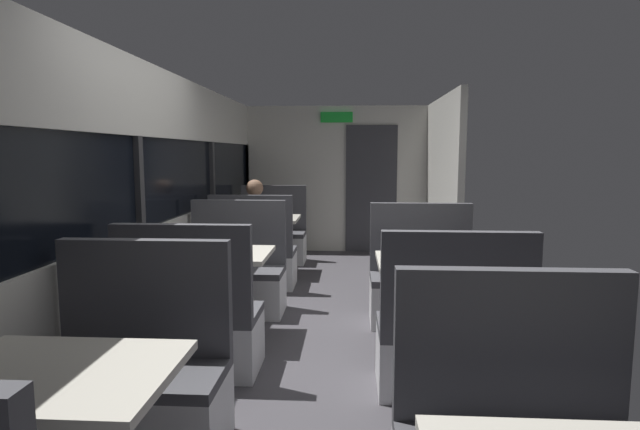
{
  "coord_description": "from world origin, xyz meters",
  "views": [
    {
      "loc": [
        0.24,
        -3.88,
        1.57
      ],
      "look_at": [
        -0.07,
        1.07,
        0.96
      ],
      "focal_mm": 28.51,
      "sensor_mm": 36.0,
      "label": 1
    }
  ],
  "objects_px": {
    "dining_table_mid_window": "(216,264)",
    "dining_table_rear_aisle": "(435,272)",
    "dining_table_far_window": "(264,225)",
    "bench_far_window_facing_end": "(254,260)",
    "bench_mid_window_facing_entry": "(236,279)",
    "bench_near_window_facing_entry": "(136,388)",
    "bench_far_window_facing_entry": "(272,239)",
    "bench_rear_aisle_facing_entry": "(422,288)",
    "seated_passenger": "(255,241)",
    "bench_mid_window_facing_end": "(192,328)",
    "bench_rear_aisle_facing_end": "(451,344)",
    "dining_table_near_window": "(57,395)"
  },
  "relations": [
    {
      "from": "dining_table_mid_window",
      "to": "bench_mid_window_facing_entry",
      "type": "relative_size",
      "value": 0.82
    },
    {
      "from": "dining_table_rear_aisle",
      "to": "dining_table_near_window",
      "type": "bearing_deg",
      "value": -129.89
    },
    {
      "from": "dining_table_mid_window",
      "to": "seated_passenger",
      "type": "height_order",
      "value": "seated_passenger"
    },
    {
      "from": "bench_mid_window_facing_end",
      "to": "bench_mid_window_facing_entry",
      "type": "relative_size",
      "value": 1.0
    },
    {
      "from": "bench_mid_window_facing_entry",
      "to": "bench_rear_aisle_facing_end",
      "type": "height_order",
      "value": "same"
    },
    {
      "from": "dining_table_rear_aisle",
      "to": "bench_rear_aisle_facing_entry",
      "type": "bearing_deg",
      "value": 90.0
    },
    {
      "from": "bench_near_window_facing_entry",
      "to": "dining_table_mid_window",
      "type": "height_order",
      "value": "bench_near_window_facing_entry"
    },
    {
      "from": "dining_table_mid_window",
      "to": "dining_table_rear_aisle",
      "type": "height_order",
      "value": "same"
    },
    {
      "from": "bench_near_window_facing_entry",
      "to": "dining_table_far_window",
      "type": "bearing_deg",
      "value": 90.0
    },
    {
      "from": "dining_table_rear_aisle",
      "to": "seated_passenger",
      "type": "xyz_separation_m",
      "value": [
        -1.79,
        1.91,
        -0.1
      ]
    },
    {
      "from": "dining_table_mid_window",
      "to": "dining_table_far_window",
      "type": "relative_size",
      "value": 1.0
    },
    {
      "from": "bench_rear_aisle_facing_end",
      "to": "bench_far_window_facing_entry",
      "type": "bearing_deg",
      "value": 114.43
    },
    {
      "from": "dining_table_far_window",
      "to": "bench_rear_aisle_facing_entry",
      "type": "relative_size",
      "value": 0.82
    },
    {
      "from": "bench_mid_window_facing_end",
      "to": "bench_far_window_facing_end",
      "type": "xyz_separation_m",
      "value": [
        0.0,
        2.34,
        0.0
      ]
    },
    {
      "from": "bench_mid_window_facing_entry",
      "to": "dining_table_rear_aisle",
      "type": "distance_m",
      "value": 2.03
    },
    {
      "from": "dining_table_far_window",
      "to": "bench_far_window_facing_end",
      "type": "bearing_deg",
      "value": -90.0
    },
    {
      "from": "bench_far_window_facing_end",
      "to": "bench_rear_aisle_facing_end",
      "type": "xyz_separation_m",
      "value": [
        1.79,
        -2.54,
        0.0
      ]
    },
    {
      "from": "bench_mid_window_facing_entry",
      "to": "bench_far_window_facing_end",
      "type": "xyz_separation_m",
      "value": [
        0.0,
        0.94,
        0.0
      ]
    },
    {
      "from": "dining_table_far_window",
      "to": "seated_passenger",
      "type": "height_order",
      "value": "seated_passenger"
    },
    {
      "from": "bench_near_window_facing_entry",
      "to": "seated_passenger",
      "type": "distance_m",
      "value": 3.36
    },
    {
      "from": "bench_near_window_facing_entry",
      "to": "bench_far_window_facing_entry",
      "type": "relative_size",
      "value": 1.0
    },
    {
      "from": "bench_far_window_facing_end",
      "to": "bench_far_window_facing_entry",
      "type": "bearing_deg",
      "value": 90.0
    },
    {
      "from": "bench_mid_window_facing_entry",
      "to": "bench_rear_aisle_facing_end",
      "type": "bearing_deg",
      "value": -41.77
    },
    {
      "from": "bench_far_window_facing_end",
      "to": "bench_far_window_facing_entry",
      "type": "relative_size",
      "value": 1.0
    },
    {
      "from": "bench_near_window_facing_entry",
      "to": "dining_table_rear_aisle",
      "type": "xyz_separation_m",
      "value": [
        1.79,
        1.44,
        0.31
      ]
    },
    {
      "from": "dining_table_mid_window",
      "to": "bench_mid_window_facing_end",
      "type": "height_order",
      "value": "bench_mid_window_facing_end"
    },
    {
      "from": "bench_near_window_facing_entry",
      "to": "bench_rear_aisle_facing_end",
      "type": "height_order",
      "value": "same"
    },
    {
      "from": "dining_table_rear_aisle",
      "to": "seated_passenger",
      "type": "height_order",
      "value": "seated_passenger"
    },
    {
      "from": "bench_near_window_facing_entry",
      "to": "bench_far_window_facing_end",
      "type": "height_order",
      "value": "same"
    },
    {
      "from": "bench_mid_window_facing_end",
      "to": "bench_mid_window_facing_entry",
      "type": "bearing_deg",
      "value": 90.0
    },
    {
      "from": "bench_mid_window_facing_end",
      "to": "bench_far_window_facing_entry",
      "type": "relative_size",
      "value": 1.0
    },
    {
      "from": "bench_far_window_facing_entry",
      "to": "dining_table_rear_aisle",
      "type": "distance_m",
      "value": 3.72
    },
    {
      "from": "dining_table_mid_window",
      "to": "bench_mid_window_facing_end",
      "type": "relative_size",
      "value": 0.82
    },
    {
      "from": "dining_table_far_window",
      "to": "bench_far_window_facing_end",
      "type": "relative_size",
      "value": 0.82
    },
    {
      "from": "dining_table_near_window",
      "to": "bench_far_window_facing_entry",
      "type": "bearing_deg",
      "value": 90.0
    },
    {
      "from": "dining_table_far_window",
      "to": "dining_table_rear_aisle",
      "type": "xyz_separation_m",
      "value": [
        1.79,
        -2.54,
        0.0
      ]
    },
    {
      "from": "dining_table_near_window",
      "to": "dining_table_rear_aisle",
      "type": "bearing_deg",
      "value": 50.11
    },
    {
      "from": "bench_mid_window_facing_end",
      "to": "bench_rear_aisle_facing_end",
      "type": "bearing_deg",
      "value": -6.38
    },
    {
      "from": "bench_mid_window_facing_end",
      "to": "bench_rear_aisle_facing_end",
      "type": "height_order",
      "value": "same"
    },
    {
      "from": "dining_table_mid_window",
      "to": "seated_passenger",
      "type": "distance_m",
      "value": 1.72
    },
    {
      "from": "dining_table_near_window",
      "to": "bench_near_window_facing_entry",
      "type": "bearing_deg",
      "value": 90.0
    },
    {
      "from": "bench_mid_window_facing_entry",
      "to": "bench_far_window_facing_entry",
      "type": "xyz_separation_m",
      "value": [
        0.0,
        2.34,
        0.0
      ]
    },
    {
      "from": "bench_mid_window_facing_entry",
      "to": "bench_near_window_facing_entry",
      "type": "bearing_deg",
      "value": -90.0
    },
    {
      "from": "dining_table_mid_window",
      "to": "dining_table_far_window",
      "type": "height_order",
      "value": "same"
    },
    {
      "from": "bench_far_window_facing_end",
      "to": "dining_table_rear_aisle",
      "type": "relative_size",
      "value": 1.22
    },
    {
      "from": "bench_mid_window_facing_entry",
      "to": "bench_mid_window_facing_end",
      "type": "bearing_deg",
      "value": -90.0
    },
    {
      "from": "bench_far_window_facing_entry",
      "to": "bench_rear_aisle_facing_end",
      "type": "height_order",
      "value": "same"
    },
    {
      "from": "bench_rear_aisle_facing_end",
      "to": "dining_table_near_window",
      "type": "bearing_deg",
      "value": -141.14
    },
    {
      "from": "dining_table_near_window",
      "to": "bench_far_window_facing_end",
      "type": "xyz_separation_m",
      "value": [
        0.0,
        3.98,
        -0.31
      ]
    },
    {
      "from": "bench_mid_window_facing_end",
      "to": "dining_table_rear_aisle",
      "type": "xyz_separation_m",
      "value": [
        1.79,
        0.5,
        0.31
      ]
    }
  ]
}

